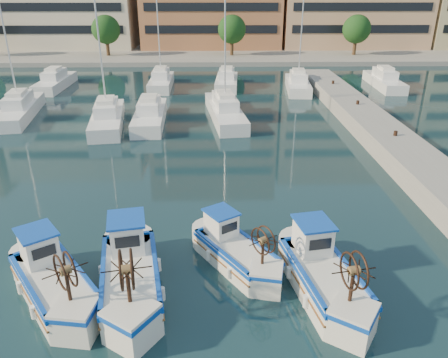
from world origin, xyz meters
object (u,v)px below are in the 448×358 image
fishing_boat_a (52,279)px  fishing_boat_d (322,273)px  fishing_boat_b (130,272)px  fishing_boat_c (234,249)px

fishing_boat_a → fishing_boat_d: (9.32, 0.15, 0.02)m
fishing_boat_a → fishing_boat_b: bearing=-30.8°
fishing_boat_a → fishing_boat_d: bearing=-35.8°
fishing_boat_a → fishing_boat_c: fishing_boat_a is taller
fishing_boat_b → fishing_boat_d: size_ratio=1.05×
fishing_boat_b → fishing_boat_d: bearing=-12.1°
fishing_boat_b → fishing_boat_c: bearing=12.1°
fishing_boat_b → fishing_boat_c: (3.71, 1.59, -0.15)m
fishing_boat_c → fishing_boat_d: fishing_boat_d is taller
fishing_boat_a → fishing_boat_c: size_ratio=1.12×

